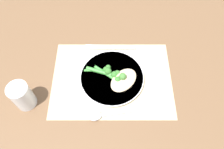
% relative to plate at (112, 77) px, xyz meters
% --- Properties ---
extents(ground_plane, '(3.00, 3.00, 0.00)m').
position_rel_plate_xyz_m(ground_plane, '(0.00, 0.00, -0.01)').
color(ground_plane, brown).
extents(placemat, '(0.45, 0.33, 0.00)m').
position_rel_plate_xyz_m(placemat, '(0.00, 0.00, -0.01)').
color(placemat, '#C6B289').
rests_on(placemat, ground_plane).
extents(plate, '(0.24, 0.24, 0.01)m').
position_rel_plate_xyz_m(plate, '(0.00, 0.00, 0.00)').
color(plate, white).
rests_on(plate, placemat).
extents(chicken_fillet, '(0.13, 0.14, 0.03)m').
position_rel_plate_xyz_m(chicken_fillet, '(0.04, -0.02, 0.02)').
color(chicken_fillet, beige).
rests_on(chicken_fillet, plate).
extents(pesto_dollop_primary, '(0.03, 0.03, 0.03)m').
position_rel_plate_xyz_m(pesto_dollop_primary, '(0.04, -0.02, 0.04)').
color(pesto_dollop_primary, '#477F38').
rests_on(pesto_dollop_primary, chicken_fillet).
extents(broccoli_stalk_front, '(0.11, 0.09, 0.03)m').
position_rel_plate_xyz_m(broccoli_stalk_front, '(0.01, -0.02, 0.02)').
color(broccoli_stalk_front, '#3D8E38').
rests_on(broccoli_stalk_front, plate).
extents(broccoli_stalk_rear, '(0.13, 0.06, 0.03)m').
position_rel_plate_xyz_m(broccoli_stalk_rear, '(-0.01, 0.01, 0.02)').
color(broccoli_stalk_rear, '#3D8E38').
rests_on(broccoli_stalk_rear, plate).
extents(broccoli_stalk_right, '(0.11, 0.04, 0.03)m').
position_rel_plate_xyz_m(broccoli_stalk_right, '(-0.02, 0.02, 0.02)').
color(broccoli_stalk_right, '#3D8E38').
rests_on(broccoli_stalk_right, plate).
extents(knife, '(0.21, 0.03, 0.01)m').
position_rel_plate_xyz_m(knife, '(-0.00, 0.15, -0.01)').
color(knife, silver).
rests_on(knife, placemat).
extents(spoon, '(0.18, 0.05, 0.01)m').
position_rel_plate_xyz_m(spoon, '(-0.04, -0.15, -0.00)').
color(spoon, silver).
rests_on(spoon, placemat).
extents(water_glass, '(0.07, 0.07, 0.11)m').
position_rel_plate_xyz_m(water_glass, '(-0.31, -0.10, 0.04)').
color(water_glass, silver).
rests_on(water_glass, ground_plane).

